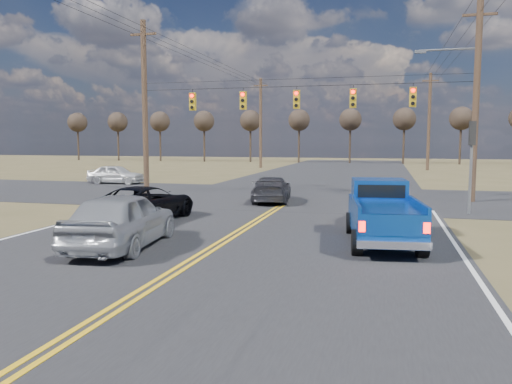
% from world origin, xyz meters
% --- Properties ---
extents(ground, '(160.00, 160.00, 0.00)m').
position_xyz_m(ground, '(0.00, 0.00, 0.00)').
color(ground, brown).
rests_on(ground, ground).
extents(road_main, '(14.00, 120.00, 0.02)m').
position_xyz_m(road_main, '(0.00, 10.00, 0.00)').
color(road_main, '#28282B').
rests_on(road_main, ground).
extents(road_cross, '(120.00, 12.00, 0.02)m').
position_xyz_m(road_cross, '(0.00, 18.00, 0.00)').
color(road_cross, '#28282B').
rests_on(road_cross, ground).
extents(signal_gantry, '(19.60, 4.83, 10.00)m').
position_xyz_m(signal_gantry, '(0.50, 17.79, 5.06)').
color(signal_gantry, '#473323').
rests_on(signal_gantry, ground).
extents(utility_poles, '(19.60, 58.32, 10.00)m').
position_xyz_m(utility_poles, '(0.00, 17.00, 5.23)').
color(utility_poles, '#473323').
rests_on(utility_poles, ground).
extents(treeline, '(87.00, 117.80, 7.40)m').
position_xyz_m(treeline, '(0.00, 26.96, 5.70)').
color(treeline, '#33261C').
rests_on(treeline, ground).
extents(pickup_truck, '(2.44, 5.14, 1.86)m').
position_xyz_m(pickup_truck, '(4.68, 6.41, 0.90)').
color(pickup_truck, black).
rests_on(pickup_truck, ground).
extents(silver_suv, '(2.51, 5.08, 1.66)m').
position_xyz_m(silver_suv, '(-2.59, 3.84, 0.83)').
color(silver_suv, '#A1A3A9').
rests_on(silver_suv, ground).
extents(black_suv, '(2.74, 5.10, 1.36)m').
position_xyz_m(black_suv, '(-4.23, 8.44, 0.68)').
color(black_suv, black).
rests_on(black_suv, ground).
extents(white_car_queue, '(1.44, 3.87, 1.26)m').
position_xyz_m(white_car_queue, '(4.45, 10.00, 0.63)').
color(white_car_queue, silver).
rests_on(white_car_queue, ground).
extents(dgrey_car_queue, '(2.39, 4.63, 1.28)m').
position_xyz_m(dgrey_car_queue, '(-0.80, 15.50, 0.64)').
color(dgrey_car_queue, '#36363B').
rests_on(dgrey_car_queue, ground).
extents(cross_car_west, '(1.79, 4.08, 1.37)m').
position_xyz_m(cross_car_west, '(-13.95, 23.00, 0.68)').
color(cross_car_west, silver).
rests_on(cross_car_west, ground).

